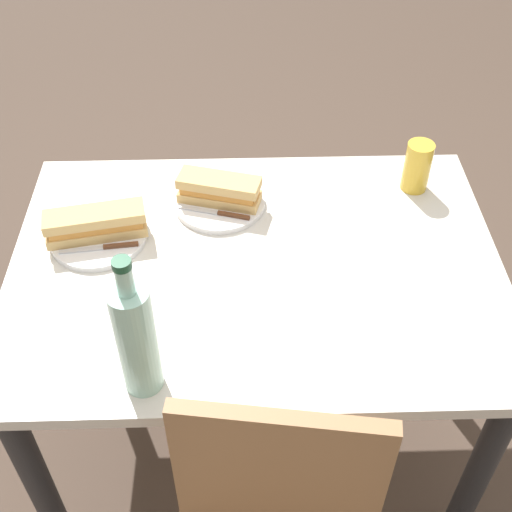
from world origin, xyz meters
TOP-DOWN VIEW (x-y plane):
  - ground_plane at (0.00, 0.00)m, footprint 8.00×8.00m
  - dining_table at (0.00, 0.00)m, footprint 1.12×0.81m
  - plate_near at (0.37, -0.09)m, footprint 0.23×0.23m
  - baguette_sandwich_near at (0.37, -0.09)m, footprint 0.24×0.11m
  - knife_near at (0.35, -0.04)m, footprint 0.18×0.03m
  - plate_far at (0.08, -0.21)m, footprint 0.23×0.23m
  - baguette_sandwich_far at (0.08, -0.21)m, footprint 0.21×0.12m
  - knife_far at (0.09, -0.15)m, footprint 0.18×0.06m
  - water_bottle at (0.22, 0.32)m, footprint 0.07×0.07m
  - beer_glass at (-0.41, -0.26)m, footprint 0.07×0.07m

SIDE VIEW (x-z plane):
  - ground_plane at x=0.00m, z-range 0.00..0.00m
  - dining_table at x=0.00m, z-range 0.25..0.97m
  - plate_near at x=0.37m, z-range 0.72..0.74m
  - plate_far at x=0.08m, z-range 0.72..0.74m
  - knife_near at x=0.35m, z-range 0.74..0.74m
  - knife_far at x=0.09m, z-range 0.74..0.74m
  - baguette_sandwich_far at x=0.08m, z-range 0.74..0.81m
  - baguette_sandwich_near at x=0.37m, z-range 0.74..0.81m
  - beer_glass at x=-0.41m, z-range 0.72..0.85m
  - water_bottle at x=0.22m, z-range 0.69..1.02m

